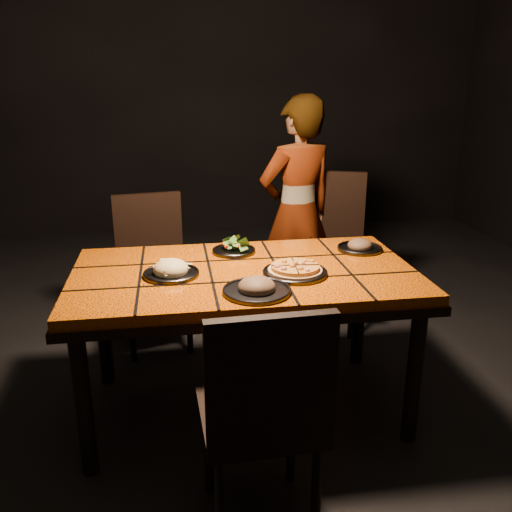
{
  "coord_description": "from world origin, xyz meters",
  "views": [
    {
      "loc": [
        -0.32,
        -2.38,
        1.61
      ],
      "look_at": [
        0.05,
        -0.01,
        0.82
      ],
      "focal_mm": 38.0,
      "sensor_mm": 36.0,
      "label": 1
    }
  ],
  "objects": [
    {
      "name": "chair_far_left",
      "position": [
        -0.46,
        0.86,
        0.53
      ],
      "size": [
        0.48,
        0.48,
        0.93
      ],
      "rotation": [
        0.0,
        0.0,
        0.16
      ],
      "color": "black",
      "rests_on": "ground"
    },
    {
      "name": "plate_pizza",
      "position": [
        0.22,
        -0.1,
        0.77
      ],
      "size": [
        0.3,
        0.3,
        0.04
      ],
      "color": "#343539",
      "rests_on": "dining_table"
    },
    {
      "name": "chair_far_right",
      "position": [
        0.71,
        0.99,
        0.58
      ],
      "size": [
        0.59,
        0.59,
        1.02
      ],
      "rotation": [
        0.0,
        0.0,
        -0.36
      ],
      "color": "black",
      "rests_on": "ground"
    },
    {
      "name": "plate_salad",
      "position": [
        -0.02,
        0.27,
        0.78
      ],
      "size": [
        0.22,
        0.22,
        0.07
      ],
      "color": "#343539",
      "rests_on": "dining_table"
    },
    {
      "name": "room_shell",
      "position": [
        0.0,
        0.0,
        1.5
      ],
      "size": [
        6.04,
        7.04,
        3.08
      ],
      "color": "black",
      "rests_on": "ground"
    },
    {
      "name": "chair_near",
      "position": [
        -0.04,
        -0.81,
        0.53
      ],
      "size": [
        0.44,
        0.44,
        0.93
      ],
      "rotation": [
        0.0,
        0.0,
        3.18
      ],
      "color": "black",
      "rests_on": "ground"
    },
    {
      "name": "plate_mushroom_a",
      "position": [
        0.01,
        -0.29,
        0.77
      ],
      "size": [
        0.29,
        0.29,
        0.1
      ],
      "color": "#343539",
      "rests_on": "dining_table"
    },
    {
      "name": "plate_pasta",
      "position": [
        -0.34,
        -0.03,
        0.77
      ],
      "size": [
        0.26,
        0.26,
        0.08
      ],
      "color": "#343539",
      "rests_on": "dining_table"
    },
    {
      "name": "dining_table",
      "position": [
        0.0,
        0.0,
        0.67
      ],
      "size": [
        1.62,
        0.92,
        0.75
      ],
      "color": "#E56207",
      "rests_on": "ground"
    },
    {
      "name": "diner",
      "position": [
        0.49,
        1.0,
        0.76
      ],
      "size": [
        0.64,
        0.53,
        1.52
      ],
      "primitive_type": "imported",
      "rotation": [
        0.0,
        0.0,
        3.48
      ],
      "color": "brown",
      "rests_on": "ground"
    },
    {
      "name": "plate_mushroom_b",
      "position": [
        0.64,
        0.21,
        0.77
      ],
      "size": [
        0.23,
        0.23,
        0.08
      ],
      "color": "#343539",
      "rests_on": "dining_table"
    }
  ]
}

